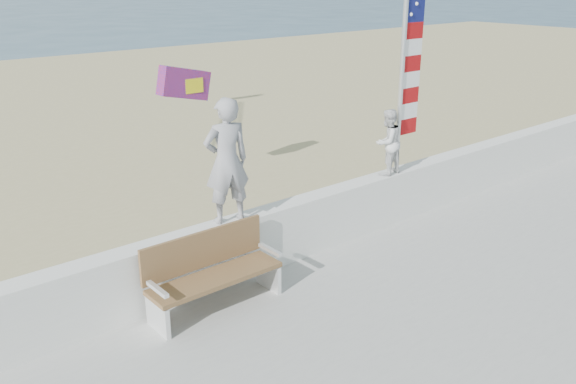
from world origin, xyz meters
name	(u,v)px	position (x,y,z in m)	size (l,w,h in m)	color
ground	(366,332)	(0.00, 0.00, 0.00)	(220.00, 220.00, 0.00)	#335166
sand	(84,166)	(0.00, 9.00, 0.04)	(90.00, 40.00, 0.08)	tan
seawall	(269,237)	(0.00, 2.00, 0.63)	(30.00, 0.35, 0.90)	silver
adult	(227,161)	(-0.70, 2.00, 1.94)	(0.63, 0.41, 1.72)	gray
child	(387,142)	(2.53, 2.00, 1.64)	(0.54, 0.42, 1.12)	silver
bench	(212,271)	(-1.30, 1.55, 0.69)	(1.80, 0.57, 1.00)	brown
flag	(408,58)	(2.92, 2.00, 2.99)	(0.50, 0.08, 3.50)	silver
parafoil_kite	(185,83)	(1.10, 6.06, 2.24)	(1.14, 0.32, 0.78)	red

